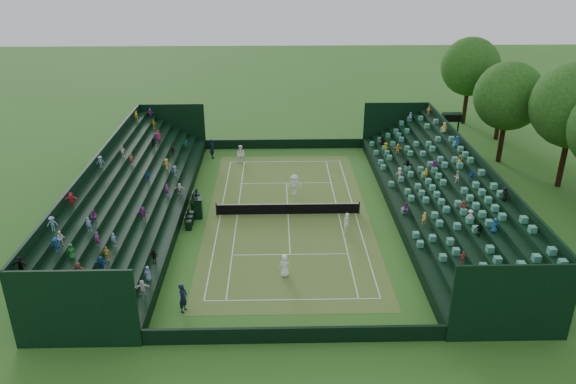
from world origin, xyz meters
The scene contains 19 objects.
ground centered at (0.00, 0.00, 0.00)m, with size 160.00×160.00×0.00m, color #31641F.
court_surface centered at (0.00, 0.00, 0.01)m, with size 12.97×26.77×0.01m, color #347125.
perimeter_wall_north centered at (0.00, 15.88, 0.50)m, with size 17.17×0.20×1.00m, color black.
perimeter_wall_south centered at (0.00, -15.88, 0.50)m, with size 17.17×0.20×1.00m, color black.
perimeter_wall_east centered at (8.48, 0.00, 0.50)m, with size 0.20×31.77×1.00m, color black.
perimeter_wall_west centered at (-8.48, 0.00, 0.50)m, with size 0.20×31.77×1.00m, color black.
north_grandstand centered at (12.66, 0.00, 1.55)m, with size 6.60×32.00×4.90m.
south_grandstand centered at (-12.66, 0.00, 1.55)m, with size 6.60×32.00×4.90m.
tennis_net centered at (0.00, 0.00, 0.53)m, with size 11.67×0.10×1.06m.
scoreboard_tower centered at (17.75, 16.00, 3.14)m, with size 2.00×1.00×3.70m.
tree_row centered at (23.61, 9.35, 6.76)m, with size 10.61×36.53×11.21m.
umpire_chair centered at (-7.21, -0.44, 1.08)m, with size 0.80×0.80×2.53m.
courtside_chairs centered at (-7.72, 0.07, 0.41)m, with size 0.49×5.47×1.07m.
player_near_west centered at (-0.43, -9.15, 0.80)m, with size 0.78×0.51×1.60m, color white.
player_near_east centered at (4.34, -3.18, 0.83)m, with size 0.60×0.40×1.65m, color white.
player_far_west centered at (-4.40, 11.49, 0.95)m, with size 0.92×0.72×1.90m, color white.
player_far_east centered at (0.66, 3.90, 0.94)m, with size 1.21×0.70×1.87m, color white.
line_judge_north centered at (-7.39, 13.08, 1.02)m, with size 0.74×0.49×2.03m, color black.
line_judge_south centered at (-6.55, -12.85, 0.94)m, with size 0.68×0.45×1.87m, color black.
Camera 1 is at (-0.96, -40.81, 20.37)m, focal length 35.00 mm.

